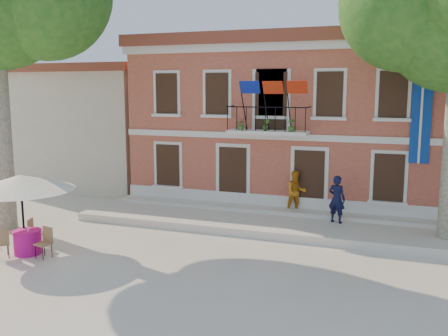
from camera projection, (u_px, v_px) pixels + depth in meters
ground at (159, 256)px, 15.70m from camera, size 90.00×90.00×0.00m
main_building at (292, 119)px, 23.71m from camera, size 13.50×9.59×7.50m
neighbor_west at (98, 124)px, 28.59m from camera, size 9.40×9.40×6.40m
terrace at (259, 222)px, 19.09m from camera, size 14.00×3.40×0.30m
patio_umbrella at (21, 183)px, 15.82m from camera, size 3.37×3.37×2.50m
pedestrian_navy at (337, 199)px, 18.33m from camera, size 0.75×0.60×1.77m
pedestrian_orange at (296, 192)px, 19.76m from camera, size 1.02×0.93×1.70m
cafe_table_1 at (27, 241)px, 15.82m from camera, size 1.77×1.84×0.95m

